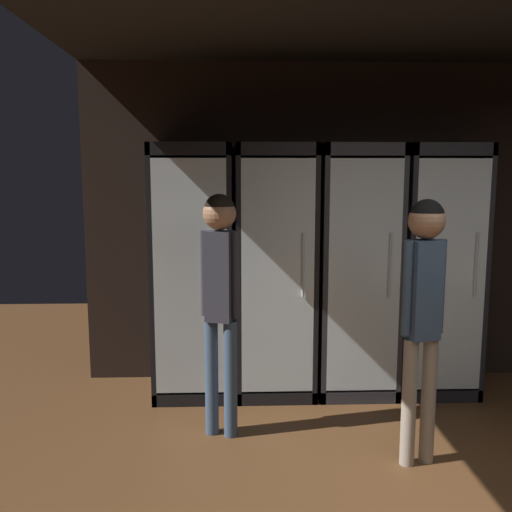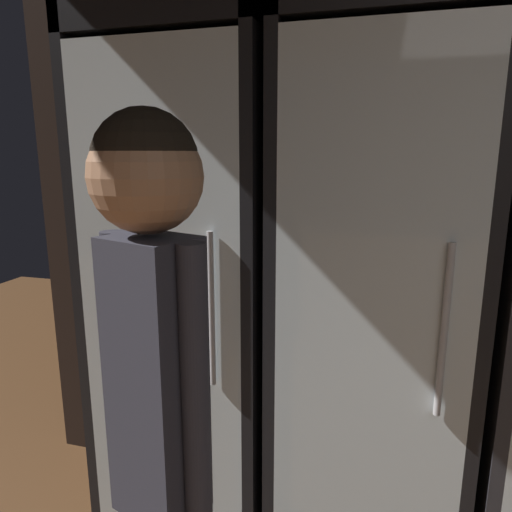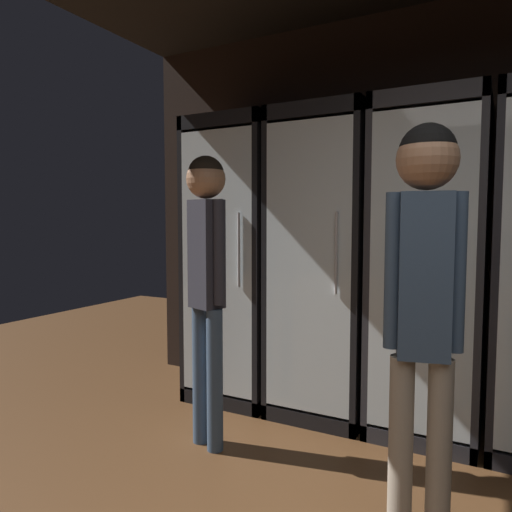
{
  "view_description": "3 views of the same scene",
  "coord_description": "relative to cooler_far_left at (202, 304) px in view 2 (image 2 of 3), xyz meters",
  "views": [
    {
      "loc": [
        -1.66,
        -1.89,
        1.83
      ],
      "look_at": [
        -1.5,
        2.6,
        1.18
      ],
      "focal_mm": 38.82,
      "sensor_mm": 36.0,
      "label": 1
    },
    {
      "loc": [
        -1.33,
        1.03,
        1.62
      ],
      "look_at": [
        -1.79,
        2.7,
        1.24
      ],
      "focal_mm": 32.4,
      "sensor_mm": 36.0,
      "label": 2
    },
    {
      "loc": [
        -0.26,
        -0.41,
        1.34
      ],
      "look_at": [
        -1.74,
        2.38,
        1.1
      ],
      "focal_mm": 32.91,
      "sensor_mm": 36.0,
      "label": 3
    }
  ],
  "objects": [
    {
      "name": "cooler_far_left",
      "position": [
        0.0,
        0.0,
        0.0
      ],
      "size": [
        0.65,
        0.68,
        2.08
      ],
      "color": "black",
      "rests_on": "ground"
    },
    {
      "name": "cooler_left",
      "position": [
        0.68,
        -0.0,
        -0.01
      ],
      "size": [
        0.65,
        0.68,
        2.08
      ],
      "color": "black",
      "rests_on": "ground"
    },
    {
      "name": "shopper_near",
      "position": [
        0.24,
        -0.85,
        0.09
      ],
      "size": [
        0.27,
        0.23,
        1.71
      ],
      "color": "#384C66",
      "rests_on": "ground"
    }
  ]
}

